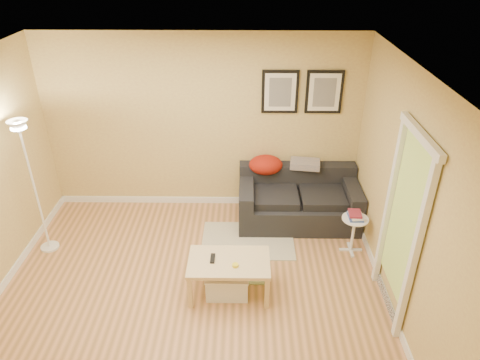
{
  "coord_description": "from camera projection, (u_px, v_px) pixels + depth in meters",
  "views": [
    {
      "loc": [
        0.61,
        -3.84,
        3.68
      ],
      "look_at": [
        0.55,
        0.85,
        1.05
      ],
      "focal_mm": 32.94,
      "sensor_mm": 36.0,
      "label": 1
    }
  ],
  "objects": [
    {
      "name": "ceiling",
      "position": [
        176.0,
        74.0,
        3.88
      ],
      "size": [
        4.5,
        4.5,
        0.0
      ],
      "primitive_type": "plane",
      "rotation": [
        3.14,
        0.0,
        0.0
      ],
      "color": "white",
      "rests_on": "wall_back"
    },
    {
      "name": "framed_print_left",
      "position": [
        280.0,
        92.0,
        5.98
      ],
      "size": [
        0.5,
        0.04,
        0.6
      ],
      "primitive_type": null,
      "color": "black",
      "rests_on": "wall_back"
    },
    {
      "name": "area_rug",
      "position": [
        248.0,
        240.0,
        6.03
      ],
      "size": [
        1.25,
        0.85,
        0.01
      ],
      "primitive_type": "cube",
      "color": "beige",
      "rests_on": "ground"
    },
    {
      "name": "tape_roll",
      "position": [
        235.0,
        265.0,
        4.86
      ],
      "size": [
        0.07,
        0.07,
        0.03
      ],
      "primitive_type": "cylinder",
      "color": "yellow",
      "rests_on": "coffee_table"
    },
    {
      "name": "red_throw",
      "position": [
        266.0,
        165.0,
        6.34
      ],
      "size": [
        0.48,
        0.36,
        0.28
      ],
      "primitive_type": null,
      "color": "#98250E",
      "rests_on": "sofa"
    },
    {
      "name": "baseboard_right",
      "position": [
        385.0,
        292.0,
        5.1
      ],
      "size": [
        0.02,
        4.0,
        0.1
      ],
      "primitive_type": "cube",
      "color": "white",
      "rests_on": "ground"
    },
    {
      "name": "baseboard_back",
      "position": [
        206.0,
        200.0,
        6.86
      ],
      "size": [
        4.5,
        0.02,
        0.1
      ],
      "primitive_type": "cube",
      "color": "white",
      "rests_on": "ground"
    },
    {
      "name": "wall_back",
      "position": [
        203.0,
        125.0,
        6.26
      ],
      "size": [
        4.5,
        0.0,
        4.5
      ],
      "primitive_type": "plane",
      "rotation": [
        1.57,
        0.0,
        0.0
      ],
      "color": "#D3BE6C",
      "rests_on": "ground"
    },
    {
      "name": "coffee_table",
      "position": [
        229.0,
        276.0,
        5.06
      ],
      "size": [
        1.01,
        0.71,
        0.46
      ],
      "primitive_type": null,
      "rotation": [
        0.0,
        0.0,
        0.17
      ],
      "color": "#DBBF85",
      "rests_on": "ground"
    },
    {
      "name": "sofa",
      "position": [
        299.0,
        198.0,
        6.29
      ],
      "size": [
        1.7,
        0.9,
        0.75
      ],
      "primitive_type": null,
      "color": "black",
      "rests_on": "ground"
    },
    {
      "name": "side_table",
      "position": [
        353.0,
        235.0,
        5.72
      ],
      "size": [
        0.34,
        0.34,
        0.52
      ],
      "primitive_type": null,
      "color": "white",
      "rests_on": "ground"
    },
    {
      "name": "storage_bin",
      "position": [
        227.0,
        283.0,
        5.09
      ],
      "size": [
        0.49,
        0.36,
        0.3
      ],
      "primitive_type": null,
      "color": "white",
      "rests_on": "ground"
    },
    {
      "name": "baseboard_left",
      "position": [
        1.0,
        288.0,
        5.15
      ],
      "size": [
        0.02,
        4.0,
        0.1
      ],
      "primitive_type": "cube",
      "color": "white",
      "rests_on": "ground"
    },
    {
      "name": "floor_lamp",
      "position": [
        36.0,
        192.0,
        5.48
      ],
      "size": [
        0.24,
        0.24,
        1.83
      ],
      "primitive_type": null,
      "color": "white",
      "rests_on": "ground"
    },
    {
      "name": "plaid_throw",
      "position": [
        305.0,
        164.0,
        6.34
      ],
      "size": [
        0.45,
        0.32,
        0.1
      ],
      "primitive_type": null,
      "rotation": [
        0.0,
        0.0,
        -0.14
      ],
      "color": "tan",
      "rests_on": "sofa"
    },
    {
      "name": "remote_control",
      "position": [
        213.0,
        258.0,
        4.97
      ],
      "size": [
        0.05,
        0.16,
        0.02
      ],
      "primitive_type": "cube",
      "rotation": [
        0.0,
        0.0,
        -0.01
      ],
      "color": "black",
      "rests_on": "coffee_table"
    },
    {
      "name": "framed_print_right",
      "position": [
        324.0,
        92.0,
        5.97
      ],
      "size": [
        0.5,
        0.04,
        0.6
      ],
      "primitive_type": null,
      "color": "black",
      "rests_on": "wall_back"
    },
    {
      "name": "green_runner",
      "position": [
        239.0,
        270.0,
        5.49
      ],
      "size": [
        0.7,
        0.5,
        0.01
      ],
      "primitive_type": "cube",
      "color": "#668C4C",
      "rests_on": "ground"
    },
    {
      "name": "book_stack",
      "position": [
        356.0,
        215.0,
        5.59
      ],
      "size": [
        0.19,
        0.24,
        0.07
      ],
      "primitive_type": null,
      "rotation": [
        0.0,
        0.0,
        0.05
      ],
      "color": "#334F99",
      "rests_on": "side_table"
    },
    {
      "name": "floor",
      "position": [
        192.0,
        293.0,
        5.15
      ],
      "size": [
        4.5,
        4.5,
        0.0
      ],
      "primitive_type": "plane",
      "color": "tan",
      "rests_on": "ground"
    },
    {
      "name": "doorway",
      "position": [
        400.0,
        231.0,
        4.49
      ],
      "size": [
        0.12,
        1.01,
        2.13
      ],
      "primitive_type": null,
      "color": "white",
      "rests_on": "ground"
    },
    {
      "name": "wall_right",
      "position": [
        405.0,
        200.0,
        4.49
      ],
      "size": [
        0.0,
        4.0,
        4.0
      ],
      "primitive_type": "plane",
      "rotation": [
        1.57,
        0.0,
        -1.57
      ],
      "color": "#D3BE6C",
      "rests_on": "ground"
    }
  ]
}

